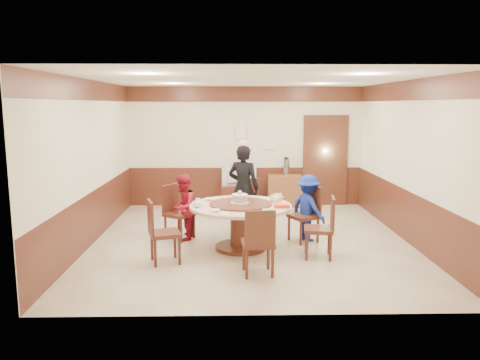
{
  "coord_description": "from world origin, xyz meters",
  "views": [
    {
      "loc": [
        -0.35,
        -8.03,
        2.38
      ],
      "look_at": [
        -0.19,
        -0.1,
        1.1
      ],
      "focal_mm": 35.0,
      "sensor_mm": 36.0,
      "label": 1
    }
  ],
  "objects_px": {
    "person_blue": "(308,208)",
    "shrimp_platter": "(282,207)",
    "television": "(240,176)",
    "tv_stand": "(240,196)",
    "birthday_cake": "(240,198)",
    "person_standing": "(243,188)",
    "person_red": "(183,207)",
    "thermos": "(286,167)",
    "banquet_table": "(241,218)",
    "side_cabinet": "(285,191)"
  },
  "relations": [
    {
      "from": "shrimp_platter",
      "to": "side_cabinet",
      "type": "relative_size",
      "value": 0.38
    },
    {
      "from": "person_red",
      "to": "side_cabinet",
      "type": "xyz_separation_m",
      "value": [
        2.11,
        2.71,
        -0.21
      ]
    },
    {
      "from": "person_red",
      "to": "tv_stand",
      "type": "xyz_separation_m",
      "value": [
        1.05,
        2.68,
        -0.34
      ]
    },
    {
      "from": "person_standing",
      "to": "birthday_cake",
      "type": "bearing_deg",
      "value": 106.15
    },
    {
      "from": "person_red",
      "to": "television",
      "type": "relative_size",
      "value": 1.44
    },
    {
      "from": "person_red",
      "to": "person_blue",
      "type": "distance_m",
      "value": 2.21
    },
    {
      "from": "birthday_cake",
      "to": "television",
      "type": "relative_size",
      "value": 0.39
    },
    {
      "from": "person_blue",
      "to": "banquet_table",
      "type": "bearing_deg",
      "value": 77.87
    },
    {
      "from": "person_standing",
      "to": "television",
      "type": "bearing_deg",
      "value": -68.49
    },
    {
      "from": "person_blue",
      "to": "shrimp_platter",
      "type": "xyz_separation_m",
      "value": [
        -0.55,
        -0.78,
        0.19
      ]
    },
    {
      "from": "person_blue",
      "to": "shrimp_platter",
      "type": "relative_size",
      "value": 3.91
    },
    {
      "from": "banquet_table",
      "to": "thermos",
      "type": "distance_m",
      "value": 3.49
    },
    {
      "from": "banquet_table",
      "to": "tv_stand",
      "type": "distance_m",
      "value": 3.26
    },
    {
      "from": "banquet_table",
      "to": "person_standing",
      "type": "height_order",
      "value": "person_standing"
    },
    {
      "from": "banquet_table",
      "to": "person_standing",
      "type": "distance_m",
      "value": 1.23
    },
    {
      "from": "person_blue",
      "to": "tv_stand",
      "type": "bearing_deg",
      "value": -11.24
    },
    {
      "from": "person_standing",
      "to": "person_blue",
      "type": "height_order",
      "value": "person_standing"
    },
    {
      "from": "person_red",
      "to": "birthday_cake",
      "type": "height_order",
      "value": "person_red"
    },
    {
      "from": "banquet_table",
      "to": "shrimp_platter",
      "type": "xyz_separation_m",
      "value": [
        0.65,
        -0.3,
        0.24
      ]
    },
    {
      "from": "person_red",
      "to": "thermos",
      "type": "height_order",
      "value": "person_red"
    },
    {
      "from": "person_standing",
      "to": "person_blue",
      "type": "bearing_deg",
      "value": 168.29
    },
    {
      "from": "person_blue",
      "to": "side_cabinet",
      "type": "distance_m",
      "value": 2.81
    },
    {
      "from": "person_red",
      "to": "side_cabinet",
      "type": "height_order",
      "value": "person_red"
    },
    {
      "from": "shrimp_platter",
      "to": "television",
      "type": "xyz_separation_m",
      "value": [
        -0.6,
        3.55,
        -0.04
      ]
    },
    {
      "from": "television",
      "to": "side_cabinet",
      "type": "xyz_separation_m",
      "value": [
        1.06,
        0.03,
        -0.36
      ]
    },
    {
      "from": "person_blue",
      "to": "side_cabinet",
      "type": "bearing_deg",
      "value": -31.98
    },
    {
      "from": "television",
      "to": "thermos",
      "type": "relative_size",
      "value": 2.15
    },
    {
      "from": "banquet_table",
      "to": "tv_stand",
      "type": "bearing_deg",
      "value": 89.08
    },
    {
      "from": "tv_stand",
      "to": "side_cabinet",
      "type": "relative_size",
      "value": 1.06
    },
    {
      "from": "television",
      "to": "shrimp_platter",
      "type": "bearing_deg",
      "value": 91.75
    },
    {
      "from": "birthday_cake",
      "to": "person_blue",
      "type": "bearing_deg",
      "value": 20.61
    },
    {
      "from": "television",
      "to": "tv_stand",
      "type": "bearing_deg",
      "value": 180.0
    },
    {
      "from": "tv_stand",
      "to": "thermos",
      "type": "xyz_separation_m",
      "value": [
        1.09,
        0.03,
        0.69
      ]
    },
    {
      "from": "birthday_cake",
      "to": "banquet_table",
      "type": "bearing_deg",
      "value": -60.89
    },
    {
      "from": "shrimp_platter",
      "to": "television",
      "type": "height_order",
      "value": "television"
    },
    {
      "from": "television",
      "to": "side_cabinet",
      "type": "height_order",
      "value": "television"
    },
    {
      "from": "person_blue",
      "to": "thermos",
      "type": "height_order",
      "value": "person_blue"
    },
    {
      "from": "person_standing",
      "to": "shrimp_platter",
      "type": "relative_size",
      "value": 5.48
    },
    {
      "from": "person_red",
      "to": "thermos",
      "type": "distance_m",
      "value": 3.48
    },
    {
      "from": "person_standing",
      "to": "shrimp_platter",
      "type": "xyz_separation_m",
      "value": [
        0.57,
        -1.49,
        -0.04
      ]
    },
    {
      "from": "person_red",
      "to": "thermos",
      "type": "bearing_deg",
      "value": 150.44
    },
    {
      "from": "birthday_cake",
      "to": "thermos",
      "type": "height_order",
      "value": "thermos"
    },
    {
      "from": "person_red",
      "to": "tv_stand",
      "type": "bearing_deg",
      "value": 167.33
    },
    {
      "from": "tv_stand",
      "to": "birthday_cake",
      "type": "bearing_deg",
      "value": -91.14
    },
    {
      "from": "banquet_table",
      "to": "birthday_cake",
      "type": "height_order",
      "value": "birthday_cake"
    },
    {
      "from": "person_red",
      "to": "shrimp_platter",
      "type": "xyz_separation_m",
      "value": [
        1.65,
        -0.86,
        0.19
      ]
    },
    {
      "from": "banquet_table",
      "to": "television",
      "type": "relative_size",
      "value": 2.06
    },
    {
      "from": "banquet_table",
      "to": "side_cabinet",
      "type": "distance_m",
      "value": 3.46
    },
    {
      "from": "person_standing",
      "to": "shrimp_platter",
      "type": "distance_m",
      "value": 1.59
    },
    {
      "from": "person_standing",
      "to": "person_red",
      "type": "bearing_deg",
      "value": 50.8
    }
  ]
}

